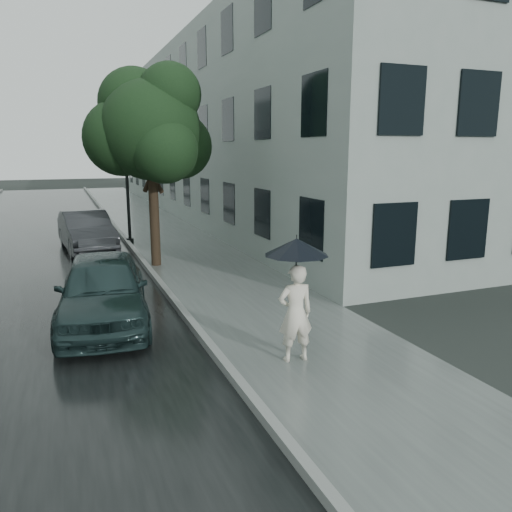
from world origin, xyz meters
name	(u,v)px	position (x,y,z in m)	size (l,w,h in m)	color
ground	(293,341)	(0.00, 0.00, 0.00)	(120.00, 120.00, 0.00)	black
sidewalk	(171,238)	(0.25, 12.00, 0.00)	(3.50, 60.00, 0.01)	slate
kerb_near	(125,239)	(-1.57, 12.00, 0.07)	(0.15, 60.00, 0.15)	slate
asphalt_road	(29,247)	(-5.08, 12.00, 0.00)	(6.85, 60.00, 0.00)	black
building_near	(232,133)	(5.47, 19.50, 4.50)	(7.02, 36.00, 9.00)	gray
pedestrian	(295,313)	(-0.35, -0.80, 0.84)	(0.61, 0.40, 1.67)	silver
umbrella	(296,247)	(-0.36, -0.82, 1.98)	(1.38, 1.38, 1.24)	black
street_tree	(150,129)	(-1.20, 7.46, 4.16)	(3.89, 3.53, 6.06)	#332619
lamp_post	(122,166)	(-1.60, 11.48, 2.94)	(0.85, 0.32, 5.13)	black
car_near	(103,289)	(-3.20, 2.30, 0.74)	(1.74, 4.31, 1.47)	#1A2D2D
car_far	(86,231)	(-3.07, 10.51, 0.71)	(1.49, 4.27, 1.41)	#27292C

